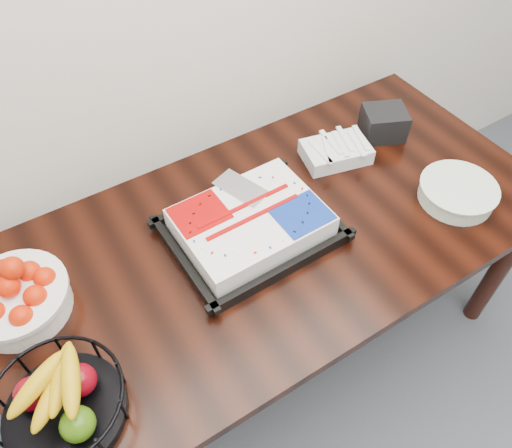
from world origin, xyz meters
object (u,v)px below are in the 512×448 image
plate_stack (457,192)px  napkin_box (384,123)px  cake_tray (251,225)px  fruit_basket (60,403)px  table (278,243)px  tangerine_bowl (14,294)px

plate_stack → napkin_box: napkin_box is taller
cake_tray → fruit_basket: fruit_basket is taller
fruit_basket → plate_stack: 1.32m
table → cake_tray: size_ratio=3.63×
cake_tray → tangerine_bowl: size_ratio=1.72×
tangerine_bowl → plate_stack: size_ratio=1.14×
cake_tray → fruit_basket: bearing=-160.2°
plate_stack → napkin_box: size_ratio=1.68×
plate_stack → fruit_basket: bearing=-179.7°
tangerine_bowl → napkin_box: size_ratio=1.91×
cake_tray → plate_stack: size_ratio=1.95×
table → cake_tray: 0.16m
table → plate_stack: (0.56, -0.21, 0.12)m
plate_stack → napkin_box: 0.39m
cake_tray → napkin_box: bearing=12.7°
cake_tray → plate_stack: cake_tray is taller
cake_tray → fruit_basket: 0.71m
table → cake_tray: bearing=167.9°
cake_tray → fruit_basket: (-0.67, -0.24, 0.02)m
tangerine_bowl → fruit_basket: size_ratio=0.93×
table → cake_tray: cake_tray is taller
table → tangerine_bowl: tangerine_bowl is taller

